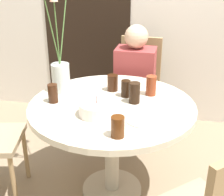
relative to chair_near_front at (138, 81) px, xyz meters
name	(u,v)px	position (x,y,z in m)	size (l,w,h in m)	color
ground_plane	(112,190)	(-0.05, -0.91, -0.53)	(16.00, 16.00, 0.00)	#89755B
doorway_panel	(87,19)	(-0.60, 0.36, 0.49)	(0.90, 0.01, 2.05)	black
dining_table	(112,120)	(-0.05, -0.91, 0.06)	(1.10, 1.10, 0.72)	beige
chair_near_front	(138,81)	(0.00, 0.00, 0.00)	(0.42, 0.42, 0.93)	#9E896B
birthday_cake	(97,109)	(-0.10, -1.09, 0.23)	(0.22, 0.22, 0.13)	white
flower_vase	(60,66)	(-0.44, -0.79, 0.38)	(0.13, 0.32, 0.75)	silver
side_plate	(143,120)	(0.18, -1.10, 0.19)	(0.19, 0.19, 0.01)	silver
drink_glass_0	(113,83)	(-0.09, -0.69, 0.24)	(0.08, 0.08, 0.12)	#33190C
drink_glass_1	(118,127)	(0.07, -1.31, 0.24)	(0.07, 0.07, 0.12)	#51280F
drink_glass_2	(151,86)	(0.19, -0.71, 0.26)	(0.07, 0.07, 0.14)	maroon
drink_glass_3	(53,93)	(-0.43, -0.97, 0.25)	(0.07, 0.07, 0.12)	#33190C
drink_glass_4	(135,93)	(0.09, -0.86, 0.26)	(0.07, 0.07, 0.14)	black
drink_glass_5	(126,89)	(0.02, -0.78, 0.24)	(0.06, 0.06, 0.12)	black
person_woman	(135,90)	(-0.01, -0.16, -0.02)	(0.34, 0.24, 1.09)	#383333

